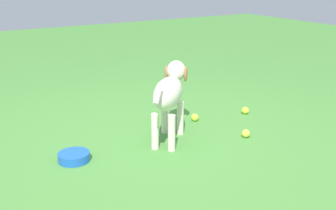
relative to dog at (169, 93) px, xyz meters
name	(u,v)px	position (x,y,z in m)	size (l,w,h in m)	color
ground	(160,152)	(0.19, -0.19, -0.38)	(14.00, 14.00, 0.00)	#478438
dog	(169,93)	(0.00, 0.00, 0.00)	(0.64, 0.62, 0.57)	silver
tennis_ball_0	(195,117)	(-0.23, 0.40, -0.34)	(0.07, 0.07, 0.07)	#C4DC37
tennis_ball_1	(245,110)	(-0.14, 0.90, -0.34)	(0.07, 0.07, 0.07)	yellow
tennis_ball_2	(246,134)	(0.29, 0.53, -0.34)	(0.07, 0.07, 0.07)	#CBD43F
water_bowl	(74,157)	(0.00, -0.77, -0.35)	(0.22, 0.22, 0.06)	blue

